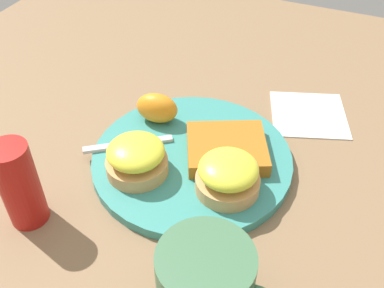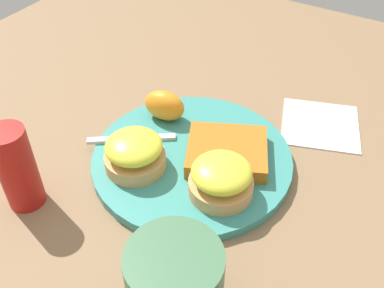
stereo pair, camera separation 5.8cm
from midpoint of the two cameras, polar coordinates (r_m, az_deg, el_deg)
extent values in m
plane|color=#846647|center=(0.60, -2.75, -2.55)|extent=(1.10, 1.10, 0.00)
cylinder|color=teal|center=(0.60, -2.77, -2.07)|extent=(0.26, 0.26, 0.01)
cylinder|color=tan|center=(0.57, -9.87, -2.84)|extent=(0.08, 0.08, 0.02)
ellipsoid|color=yellow|center=(0.55, -10.15, -1.08)|extent=(0.07, 0.07, 0.03)
cylinder|color=tan|center=(0.54, 1.48, -5.15)|extent=(0.08, 0.08, 0.02)
ellipsoid|color=yellow|center=(0.52, 1.52, -3.35)|extent=(0.07, 0.07, 0.03)
cube|color=#AF661D|center=(0.59, 1.62, -0.66)|extent=(0.13, 0.13, 0.02)
ellipsoid|color=orange|center=(0.64, -7.07, 4.45)|extent=(0.06, 0.04, 0.04)
cube|color=silver|center=(0.61, -10.79, -0.16)|extent=(0.10, 0.08, 0.00)
cube|color=silver|center=(0.63, 2.36, 1.67)|extent=(0.05, 0.05, 0.00)
cylinder|color=#42704C|center=(0.43, -2.32, -17.65)|extent=(0.09, 0.09, 0.09)
cube|color=white|center=(0.69, 12.32, 3.65)|extent=(0.14, 0.14, 0.00)
cylinder|color=#B21914|center=(0.54, -23.98, -4.92)|extent=(0.04, 0.04, 0.11)
camera|label=1|loc=(0.03, -92.87, -2.54)|focal=42.00mm
camera|label=2|loc=(0.03, 87.13, 2.54)|focal=42.00mm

